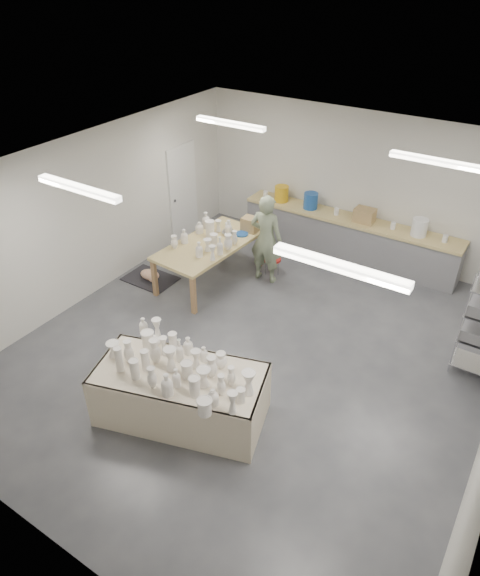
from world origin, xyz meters
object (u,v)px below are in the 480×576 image
Objects in this scene: work_table at (214,241)px; potter at (266,239)px; red_stool at (272,260)px; drying_table at (181,392)px.

potter is at bearing 35.76° from work_table.
work_table is 6.23× the size of red_stool.
work_table is at bearing 101.33° from drying_table.
drying_table is 6.83× the size of red_stool.
potter reaches higher than red_stool.
work_table is 1.28m from red_stool.
drying_table is at bearing 97.93° from potter.
potter is (-0.85, 3.74, 0.45)m from drying_table.
red_stool is at bearing 85.37° from drying_table.
drying_table is at bearing -77.98° from red_stool.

